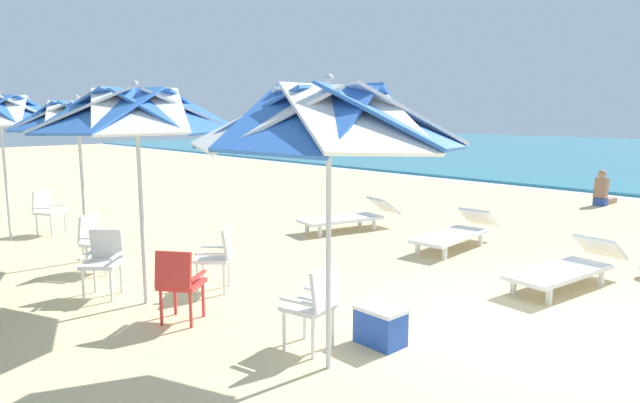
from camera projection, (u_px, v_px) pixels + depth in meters
ground_plane at (545, 329)px, 6.18m from camera, size 80.00×80.00×0.00m
beach_umbrella_0 at (329, 119)px, 4.89m from camera, size 2.45×2.45×2.70m
plastic_chair_0 at (314, 303)px, 5.58m from camera, size 0.55×0.53×0.87m
beach_umbrella_1 at (136, 112)px, 6.65m from camera, size 2.51×2.51×2.74m
plastic_chair_1 at (179, 281)px, 6.29m from camera, size 0.62×0.63×0.87m
plastic_chair_2 at (103, 258)px, 7.26m from camera, size 0.63×0.63×0.87m
plastic_chair_3 at (218, 254)px, 7.47m from camera, size 0.63×0.63×0.87m
beach_umbrella_2 at (78, 118)px, 8.68m from camera, size 2.09×2.09×2.63m
plastic_chair_4 at (96, 239)px, 8.36m from camera, size 0.63×0.62×0.87m
beach_umbrella_3 at (0, 112)px, 10.18m from camera, size 2.45×2.45×2.77m
plastic_chair_5 at (47, 209)px, 10.94m from camera, size 0.62×0.60×0.87m
sun_lounger_1 at (568, 267)px, 7.64m from camera, size 0.86×2.20×0.62m
sun_lounger_2 at (456, 232)px, 9.85m from camera, size 0.81×2.19×0.62m
sun_lounger_3 at (349, 217)px, 11.34m from camera, size 1.07×2.23×0.62m
cooler_box at (380, 325)px, 5.76m from camera, size 0.50×0.34×0.40m
beachgoer_seated at (603, 194)px, 14.44m from camera, size 0.30×0.93×0.92m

